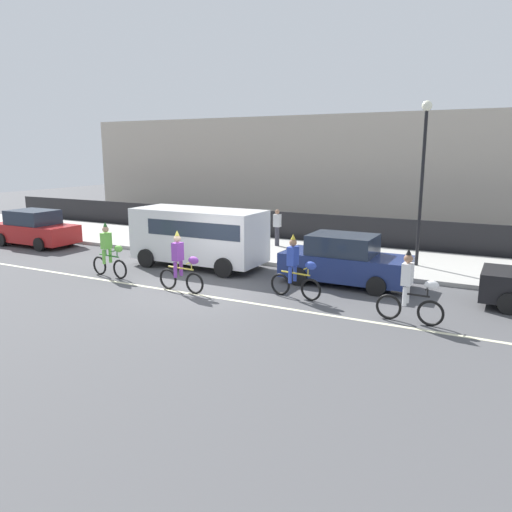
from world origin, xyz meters
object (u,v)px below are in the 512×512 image
(parade_cyclist_cobalt, at_px, (296,270))
(street_lamp_post, at_px, (423,160))
(parked_car_red, at_px, (35,229))
(parked_car_navy, at_px, (344,261))
(parade_cyclist_lime, at_px, (109,253))
(parade_cyclist_zebra, at_px, (411,291))
(parked_van_white, at_px, (200,233))
(pedestrian_onlooker, at_px, (277,227))
(parade_cyclist_purple, at_px, (181,265))

(parade_cyclist_cobalt, relative_size, street_lamp_post, 0.33)
(parked_car_red, bearing_deg, parked_car_navy, -0.02)
(parade_cyclist_lime, distance_m, parked_car_navy, 8.02)
(parade_cyclist_cobalt, bearing_deg, parade_cyclist_zebra, -11.25)
(parade_cyclist_cobalt, xyz_separation_m, parade_cyclist_zebra, (3.43, -0.68, 0.00))
(parade_cyclist_cobalt, height_order, parked_van_white, parked_van_white)
(parade_cyclist_cobalt, distance_m, parked_van_white, 5.25)
(street_lamp_post, bearing_deg, parade_cyclist_zebra, -81.39)
(parked_car_red, relative_size, pedestrian_onlooker, 2.53)
(parade_cyclist_purple, relative_size, parked_car_red, 0.47)
(parade_cyclist_lime, distance_m, pedestrian_onlooker, 7.86)
(parade_cyclist_lime, relative_size, pedestrian_onlooker, 1.19)
(parked_car_navy, bearing_deg, parade_cyclist_cobalt, -109.28)
(parade_cyclist_zebra, bearing_deg, pedestrian_onlooker, 134.49)
(parked_van_white, relative_size, parked_car_red, 1.22)
(parade_cyclist_cobalt, distance_m, street_lamp_post, 6.79)
(parade_cyclist_lime, xyz_separation_m, parked_van_white, (1.93, 2.76, 0.44))
(parade_cyclist_purple, relative_size, parade_cyclist_zebra, 1.00)
(parked_car_navy, xyz_separation_m, street_lamp_post, (1.73, 3.27, 3.21))
(parade_cyclist_zebra, distance_m, pedestrian_onlooker, 10.24)
(parade_cyclist_lime, height_order, parked_car_navy, parade_cyclist_lime)
(parade_cyclist_lime, bearing_deg, street_lamp_post, 33.59)
(parked_van_white, height_order, parked_car_navy, parked_van_white)
(parade_cyclist_lime, xyz_separation_m, street_lamp_post, (9.22, 6.12, 3.15))
(parked_van_white, relative_size, street_lamp_post, 0.85)
(parade_cyclist_lime, relative_size, parade_cyclist_purple, 1.00)
(parade_cyclist_cobalt, xyz_separation_m, street_lamp_post, (2.50, 5.48, 3.15))
(parade_cyclist_lime, height_order, street_lamp_post, street_lamp_post)
(parked_car_navy, distance_m, street_lamp_post, 4.90)
(parade_cyclist_cobalt, xyz_separation_m, parked_van_white, (-4.79, 2.11, 0.44))
(parked_car_red, bearing_deg, pedestrian_onlooker, 23.23)
(parade_cyclist_cobalt, bearing_deg, street_lamp_post, 65.46)
(parked_van_white, bearing_deg, parade_cyclist_cobalt, -23.78)
(parked_car_red, relative_size, street_lamp_post, 0.70)
(parade_cyclist_zebra, bearing_deg, parade_cyclist_lime, 179.79)
(parked_car_navy, bearing_deg, parade_cyclist_zebra, -47.32)
(parked_van_white, bearing_deg, pedestrian_onlooker, 76.90)
(parade_cyclist_zebra, height_order, parked_car_navy, parade_cyclist_zebra)
(parade_cyclist_zebra, relative_size, street_lamp_post, 0.33)
(street_lamp_post, bearing_deg, parade_cyclist_cobalt, -114.54)
(street_lamp_post, bearing_deg, parked_car_red, -168.81)
(parked_car_red, distance_m, parked_car_navy, 14.79)
(parade_cyclist_zebra, xyz_separation_m, parked_car_navy, (-2.66, 2.89, -0.06))
(parade_cyclist_purple, height_order, parked_car_red, parade_cyclist_purple)
(parade_cyclist_purple, distance_m, street_lamp_post, 9.33)
(parade_cyclist_lime, height_order, parade_cyclist_cobalt, same)
(parade_cyclist_purple, distance_m, parked_car_navy, 5.28)
(parade_cyclist_cobalt, bearing_deg, parked_van_white, 156.22)
(pedestrian_onlooker, bearing_deg, parade_cyclist_lime, -112.31)
(parked_car_navy, height_order, pedestrian_onlooker, pedestrian_onlooker)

